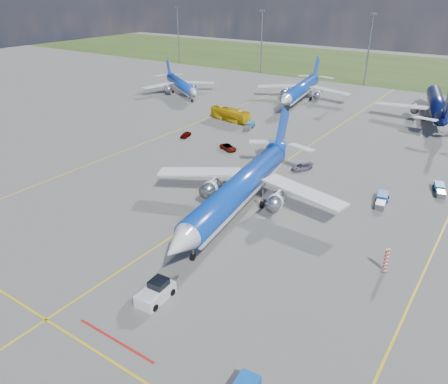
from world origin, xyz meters
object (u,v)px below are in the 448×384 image
Objects in this scene: service_car_b at (228,147)px; baggage_tug_e at (440,189)px; main_airliner at (240,211)px; service_car_a at (186,135)px; apron_bus at (230,114)px; service_car_c at (302,167)px; baggage_tug_w at (382,200)px; warning_post at (386,260)px; bg_jet_n at (434,118)px; pushback_tug at (156,292)px; bg_jet_nnw at (300,101)px; bg_jet_nw at (181,94)px; baggage_tug_c at (249,126)px.

service_car_b is 0.82× the size of baggage_tug_e.
main_airliner is 12.76× the size of service_car_a.
service_car_c is at bearing -114.87° from apron_bus.
service_car_c is 0.73× the size of baggage_tug_w.
warning_post is 31.57m from service_car_c.
bg_jet_n is 57.60m from service_car_b.
service_car_c is (-2.63, 42.20, -0.26)m from pushback_tug.
bg_jet_nnw reaches higher than service_car_c.
bg_jet_nw is 40.39m from baggage_tug_c.
service_car_a is (-28.79, 22.85, 0.57)m from main_airliner.
apron_bus is 2.19× the size of baggage_tug_e.
service_car_a is 0.79× the size of service_car_b.
service_car_b is (40.10, -33.70, 0.59)m from bg_jet_nw.
apron_bus is at bearing -84.50° from bg_jet_nw.
bg_jet_nw is 6.02× the size of baggage_tug_c.
main_airliner reaches higher than bg_jet_nnw.
apron_bus is 2.67× the size of service_car_b.
pushback_tug reaches higher than service_car_a.
bg_jet_nw reaches higher than service_car_a.
service_car_b is at bearing -16.87° from service_car_a.
baggage_tug_w is (44.59, -24.55, -1.01)m from apron_bus.
pushback_tug is at bearing -143.98° from apron_bus.
baggage_tug_c is at bearing 140.39° from baggage_tug_w.
bg_jet_nw is at bearing 141.85° from baggage_tug_w.
service_car_c is 26.87m from baggage_tug_c.
service_car_b is 15.80m from baggage_tug_c.
baggage_tug_e is (22.74, 3.95, -0.07)m from service_car_c.
apron_bus is at bearing 113.58° from pushback_tug.
bg_jet_nw is 5.82× the size of baggage_tug_w.
service_car_b is 17.13m from service_car_c.
pushback_tug is 1.88× the size of service_car_a.
main_airliner is at bearing -100.11° from bg_jet_nw.
bg_jet_nw reaches higher than service_car_b.
pushback_tug is at bearing -119.36° from baggage_tug_w.
service_car_b is at bearing 118.74° from main_airliner.
bg_jet_nw is at bearing 143.66° from warning_post.
main_airliner is 7.66× the size of baggage_tug_w.
baggage_tug_w is 11.43m from baggage_tug_e.
apron_bus is (-31.18, 61.44, 0.73)m from pushback_tug.
baggage_tug_w is at bearing -109.73° from apron_bus.
pushback_tug reaches higher than baggage_tug_e.
bg_jet_nnw is 28.58m from apron_bus.
warning_post is at bearing -82.05° from baggage_tug_w.
main_airliner is 8.25× the size of baggage_tug_e.
service_car_c is (28.55, -19.24, -0.99)m from apron_bus.
bg_jet_n is at bearing 80.21° from pushback_tug.
baggage_tug_c is (-21.26, 16.42, -0.04)m from service_car_c.
warning_post reaches higher than service_car_c.
service_car_b is at bearing 147.92° from warning_post.
baggage_tug_c is (35.92, -18.46, 0.55)m from bg_jet_nw.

